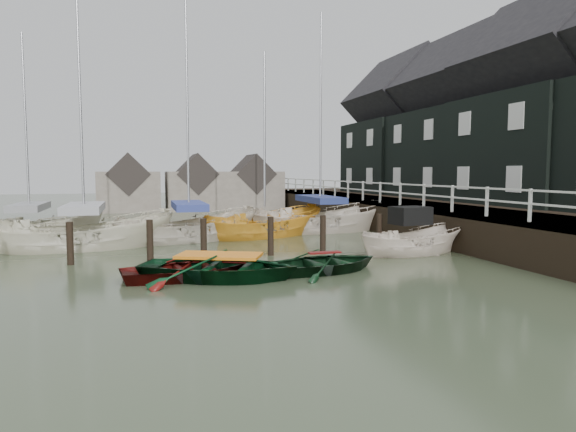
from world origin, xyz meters
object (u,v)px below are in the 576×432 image
object	(u,v)px
rowboat_red	(190,278)
motorboat	(412,252)
sailboat_c	(265,236)
sailboat_d	(320,230)
rowboat_green	(220,279)
sailboat_a	(85,247)
sailboat_e	(31,238)
sailboat_b	(189,239)
rowboat_dkgreen	(325,271)

from	to	relation	value
rowboat_red	motorboat	bearing A→B (deg)	-83.53
sailboat_c	sailboat_d	world-z (taller)	sailboat_d
rowboat_green	sailboat_a	world-z (taller)	sailboat_a
rowboat_green	sailboat_d	xyz separation A→B (m)	(6.62, 10.02, 0.06)
rowboat_red	sailboat_e	distance (m)	11.98
rowboat_green	sailboat_b	xyz separation A→B (m)	(-0.03, 8.50, 0.07)
motorboat	sailboat_e	xyz separation A→B (m)	(-14.22, 8.37, -0.04)
sailboat_a	sailboat_c	xyz separation A→B (m)	(7.73, 1.77, -0.05)
rowboat_red	sailboat_c	xyz separation A→B (m)	(4.33, 8.70, 0.01)
sailboat_c	motorboat	bearing A→B (deg)	-170.52
rowboat_dkgreen	sailboat_a	bearing A→B (deg)	34.36
sailboat_a	motorboat	bearing A→B (deg)	-119.34
rowboat_green	sailboat_b	size ratio (longest dim) A/B	0.35
sailboat_c	sailboat_d	xyz separation A→B (m)	(3.09, 0.95, 0.05)
sailboat_b	sailboat_d	world-z (taller)	sailboat_b
rowboat_red	motorboat	world-z (taller)	motorboat
sailboat_b	sailboat_c	size ratio (longest dim) A/B	1.29
sailboat_b	sailboat_d	xyz separation A→B (m)	(6.64, 1.51, -0.00)
sailboat_c	sailboat_e	bearing A→B (deg)	60.06
sailboat_c	sailboat_d	distance (m)	3.24
sailboat_c	sailboat_d	size ratio (longest dim) A/B	0.81
sailboat_e	motorboat	bearing A→B (deg)	-111.91
rowboat_red	rowboat_dkgreen	distance (m)	4.04
rowboat_green	sailboat_d	bearing A→B (deg)	-9.63
sailboat_e	sailboat_a	bearing A→B (deg)	-134.51
sailboat_c	sailboat_a	bearing A→B (deg)	82.18
rowboat_dkgreen	sailboat_b	xyz separation A→B (m)	(-3.26, 8.26, 0.07)
rowboat_dkgreen	rowboat_red	bearing A→B (deg)	76.04
rowboat_green	rowboat_dkgreen	xyz separation A→B (m)	(3.23, 0.24, 0.00)
rowboat_dkgreen	sailboat_e	xyz separation A→B (m)	(-10.02, 10.50, 0.06)
rowboat_dkgreen	sailboat_c	distance (m)	8.83
rowboat_dkgreen	sailboat_b	distance (m)	8.89
sailboat_a	sailboat_e	bearing A→B (deg)	30.54
sailboat_a	rowboat_red	bearing A→B (deg)	-160.21
sailboat_d	sailboat_c	bearing A→B (deg)	105.87
rowboat_green	sailboat_a	size ratio (longest dim) A/B	0.39
rowboat_dkgreen	sailboat_e	size ratio (longest dim) A/B	0.37
rowboat_red	sailboat_c	size ratio (longest dim) A/B	0.39
rowboat_red	sailboat_a	distance (m)	7.72
sailboat_a	sailboat_b	size ratio (longest dim) A/B	0.92
sailboat_e	rowboat_dkgreen	bearing A→B (deg)	-127.75
rowboat_green	sailboat_a	xyz separation A→B (m)	(-4.20, 7.29, 0.06)
rowboat_green	rowboat_dkgreen	distance (m)	3.24
rowboat_dkgreen	sailboat_c	xyz separation A→B (m)	(0.29, 8.83, 0.01)
sailboat_a	sailboat_e	xyz separation A→B (m)	(-2.59, 3.44, 0.00)
rowboat_red	sailboat_c	distance (m)	9.72
rowboat_green	sailboat_b	distance (m)	8.50
rowboat_green	sailboat_a	bearing A→B (deg)	53.79
rowboat_red	sailboat_d	size ratio (longest dim) A/B	0.31
rowboat_dkgreen	sailboat_b	bearing A→B (deg)	9.38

